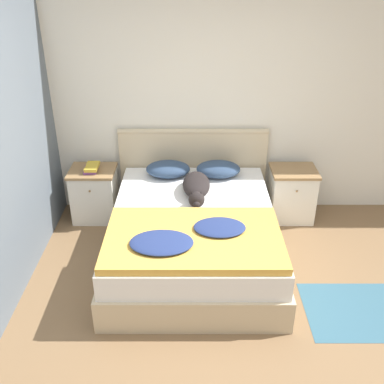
{
  "coord_description": "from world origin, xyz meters",
  "views": [
    {
      "loc": [
        -0.14,
        -2.5,
        2.63
      ],
      "look_at": [
        -0.13,
        1.25,
        0.63
      ],
      "focal_mm": 42.0,
      "sensor_mm": 36.0,
      "label": 1
    }
  ],
  "objects_px": {
    "pillow_right": "(217,169)",
    "pillow_left": "(167,169)",
    "nightstand_right": "(290,194)",
    "book_stack": "(90,168)",
    "bed": "(192,236)",
    "nightstand_left": "(93,194)",
    "dog": "(195,187)"
  },
  "relations": [
    {
      "from": "book_stack",
      "to": "dog",
      "type": "bearing_deg",
      "value": -20.17
    },
    {
      "from": "bed",
      "to": "nightstand_left",
      "type": "relative_size",
      "value": 3.37
    },
    {
      "from": "dog",
      "to": "nightstand_right",
      "type": "bearing_deg",
      "value": 22.27
    },
    {
      "from": "pillow_right",
      "to": "dog",
      "type": "xyz_separation_m",
      "value": [
        -0.24,
        -0.41,
        0.01
      ]
    },
    {
      "from": "nightstand_left",
      "to": "dog",
      "type": "height_order",
      "value": "dog"
    },
    {
      "from": "dog",
      "to": "pillow_left",
      "type": "bearing_deg",
      "value": 125.82
    },
    {
      "from": "nightstand_right",
      "to": "pillow_left",
      "type": "height_order",
      "value": "pillow_left"
    },
    {
      "from": "nightstand_left",
      "to": "pillow_left",
      "type": "xyz_separation_m",
      "value": [
        0.81,
        -0.02,
        0.31
      ]
    },
    {
      "from": "bed",
      "to": "pillow_left",
      "type": "relative_size",
      "value": 4.23
    },
    {
      "from": "bed",
      "to": "dog",
      "type": "bearing_deg",
      "value": 84.94
    },
    {
      "from": "bed",
      "to": "pillow_left",
      "type": "height_order",
      "value": "pillow_left"
    },
    {
      "from": "nightstand_left",
      "to": "pillow_left",
      "type": "height_order",
      "value": "pillow_left"
    },
    {
      "from": "pillow_left",
      "to": "dog",
      "type": "relative_size",
      "value": 0.65
    },
    {
      "from": "nightstand_right",
      "to": "dog",
      "type": "xyz_separation_m",
      "value": [
        -1.05,
        -0.43,
        0.31
      ]
    },
    {
      "from": "pillow_right",
      "to": "bed",
      "type": "bearing_deg",
      "value": -109.33
    },
    {
      "from": "nightstand_right",
      "to": "pillow_right",
      "type": "distance_m",
      "value": 0.87
    },
    {
      "from": "pillow_left",
      "to": "book_stack",
      "type": "distance_m",
      "value": 0.81
    },
    {
      "from": "pillow_left",
      "to": "bed",
      "type": "bearing_deg",
      "value": -70.67
    },
    {
      "from": "bed",
      "to": "nightstand_right",
      "type": "relative_size",
      "value": 3.37
    },
    {
      "from": "pillow_right",
      "to": "book_stack",
      "type": "relative_size",
      "value": 2.03
    },
    {
      "from": "nightstand_left",
      "to": "nightstand_right",
      "type": "relative_size",
      "value": 1.0
    },
    {
      "from": "nightstand_right",
      "to": "pillow_right",
      "type": "height_order",
      "value": "pillow_right"
    },
    {
      "from": "nightstand_left",
      "to": "bed",
      "type": "bearing_deg",
      "value": -35.77
    },
    {
      "from": "pillow_right",
      "to": "pillow_left",
      "type": "bearing_deg",
      "value": 180.0
    },
    {
      "from": "pillow_left",
      "to": "pillow_right",
      "type": "bearing_deg",
      "value": 0.0
    },
    {
      "from": "pillow_left",
      "to": "dog",
      "type": "distance_m",
      "value": 0.51
    },
    {
      "from": "nightstand_left",
      "to": "pillow_right",
      "type": "height_order",
      "value": "pillow_right"
    },
    {
      "from": "dog",
      "to": "book_stack",
      "type": "distance_m",
      "value": 1.18
    },
    {
      "from": "book_stack",
      "to": "bed",
      "type": "bearing_deg",
      "value": -35.04
    },
    {
      "from": "nightstand_right",
      "to": "book_stack",
      "type": "distance_m",
      "value": 2.18
    },
    {
      "from": "bed",
      "to": "pillow_right",
      "type": "height_order",
      "value": "pillow_right"
    },
    {
      "from": "nightstand_right",
      "to": "dog",
      "type": "relative_size",
      "value": 0.82
    }
  ]
}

